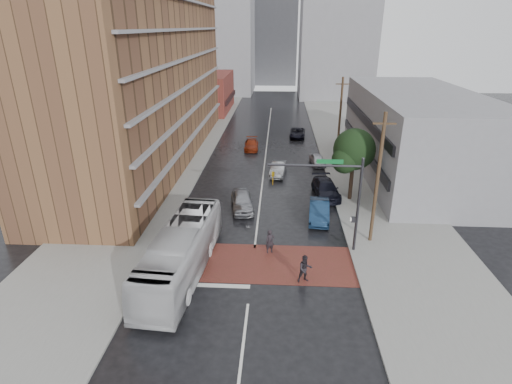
# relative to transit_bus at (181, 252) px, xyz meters

# --- Properties ---
(ground) EXTENTS (160.00, 160.00, 0.00)m
(ground) POSITION_rel_transit_bus_xyz_m (4.60, 1.00, -1.66)
(ground) COLOR black
(ground) RESTS_ON ground
(crosswalk) EXTENTS (14.00, 5.00, 0.02)m
(crosswalk) POSITION_rel_transit_bus_xyz_m (4.60, 1.50, -1.65)
(crosswalk) COLOR maroon
(crosswalk) RESTS_ON ground
(sidewalk_west) EXTENTS (9.00, 90.00, 0.15)m
(sidewalk_west) POSITION_rel_transit_bus_xyz_m (-6.90, 26.00, -1.58)
(sidewalk_west) COLOR gray
(sidewalk_west) RESTS_ON ground
(sidewalk_east) EXTENTS (9.00, 90.00, 0.15)m
(sidewalk_east) POSITION_rel_transit_bus_xyz_m (16.10, 26.00, -1.58)
(sidewalk_east) COLOR gray
(sidewalk_east) RESTS_ON ground
(apartment_block) EXTENTS (10.00, 44.00, 28.00)m
(apartment_block) POSITION_rel_transit_bus_xyz_m (-9.40, 25.00, 12.34)
(apartment_block) COLOR brown
(apartment_block) RESTS_ON ground
(storefront_west) EXTENTS (8.00, 16.00, 7.00)m
(storefront_west) POSITION_rel_transit_bus_xyz_m (-7.40, 55.00, 1.84)
(storefront_west) COLOR maroon
(storefront_west) RESTS_ON ground
(building_east) EXTENTS (11.00, 26.00, 9.00)m
(building_east) POSITION_rel_transit_bus_xyz_m (21.10, 21.00, 2.84)
(building_east) COLOR gray
(building_east) RESTS_ON ground
(distant_tower_west) EXTENTS (18.00, 16.00, 32.00)m
(distant_tower_west) POSITION_rel_transit_bus_xyz_m (-9.40, 79.00, 14.34)
(distant_tower_west) COLOR gray
(distant_tower_west) RESTS_ON ground
(distant_tower_east) EXTENTS (16.00, 14.00, 36.00)m
(distant_tower_east) POSITION_rel_transit_bus_xyz_m (18.60, 73.00, 16.34)
(distant_tower_east) COLOR gray
(distant_tower_east) RESTS_ON ground
(distant_tower_center) EXTENTS (12.00, 10.00, 24.00)m
(distant_tower_center) POSITION_rel_transit_bus_xyz_m (4.60, 96.00, 10.34)
(distant_tower_center) COLOR gray
(distant_tower_center) RESTS_ON ground
(street_tree) EXTENTS (4.20, 4.10, 6.90)m
(street_tree) POSITION_rel_transit_bus_xyz_m (13.12, 13.03, 3.07)
(street_tree) COLOR #332319
(street_tree) RESTS_ON ground
(signal_mast) EXTENTS (6.50, 0.30, 7.20)m
(signal_mast) POSITION_rel_transit_bus_xyz_m (10.45, 3.50, 3.07)
(signal_mast) COLOR #2D2D33
(signal_mast) RESTS_ON ground
(utility_pole_near) EXTENTS (1.60, 0.26, 10.00)m
(utility_pole_near) POSITION_rel_transit_bus_xyz_m (13.40, 5.00, 3.48)
(utility_pole_near) COLOR #473321
(utility_pole_near) RESTS_ON ground
(utility_pole_far) EXTENTS (1.60, 0.26, 10.00)m
(utility_pole_far) POSITION_rel_transit_bus_xyz_m (13.40, 25.00, 3.48)
(utility_pole_far) COLOR #473321
(utility_pole_far) RESTS_ON ground
(transit_bus) EXTENTS (3.66, 12.08, 3.32)m
(transit_bus) POSITION_rel_transit_bus_xyz_m (0.00, 0.00, 0.00)
(transit_bus) COLOR #B9B9BB
(transit_bus) RESTS_ON ground
(pedestrian_a) EXTENTS (0.77, 0.64, 1.82)m
(pedestrian_a) POSITION_rel_transit_bus_xyz_m (5.75, 2.95, -0.75)
(pedestrian_a) COLOR black
(pedestrian_a) RESTS_ON ground
(pedestrian_b) EXTENTS (1.09, 0.94, 1.91)m
(pedestrian_b) POSITION_rel_transit_bus_xyz_m (8.09, -0.50, -0.70)
(pedestrian_b) COLOR black
(pedestrian_b) RESTS_ON ground
(car_travel_a) EXTENTS (2.62, 4.96, 1.61)m
(car_travel_a) POSITION_rel_transit_bus_xyz_m (3.06, 10.28, -0.85)
(car_travel_a) COLOR #93949A
(car_travel_a) RESTS_ON ground
(car_travel_b) EXTENTS (2.02, 4.50, 1.43)m
(car_travel_b) POSITION_rel_transit_bus_xyz_m (6.26, 19.45, -0.94)
(car_travel_b) COLOR #9A9EA1
(car_travel_b) RESTS_ON ground
(car_travel_c) EXTENTS (1.94, 4.50, 1.29)m
(car_travel_c) POSITION_rel_transit_bus_xyz_m (2.60, 29.27, -1.01)
(car_travel_c) COLOR maroon
(car_travel_c) RESTS_ON ground
(suv_travel) EXTENTS (2.50, 4.84, 1.31)m
(suv_travel) POSITION_rel_transit_bus_xyz_m (8.99, 35.98, -1.01)
(suv_travel) COLOR black
(suv_travel) RESTS_ON ground
(car_parked_near) EXTENTS (2.05, 4.86, 1.56)m
(car_parked_near) POSITION_rel_transit_bus_xyz_m (9.80, 8.65, -0.88)
(car_parked_near) COLOR #152C4B
(car_parked_near) RESTS_ON ground
(car_parked_mid) EXTENTS (2.73, 5.52, 1.54)m
(car_parked_mid) POSITION_rel_transit_bus_xyz_m (10.90, 13.77, -0.89)
(car_parked_mid) COLOR black
(car_parked_mid) RESTS_ON ground
(car_parked_far) EXTENTS (2.02, 3.91, 1.27)m
(car_parked_far) POSITION_rel_transit_bus_xyz_m (10.90, 23.21, -1.02)
(car_parked_far) COLOR #B4B5BC
(car_parked_far) RESTS_ON ground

